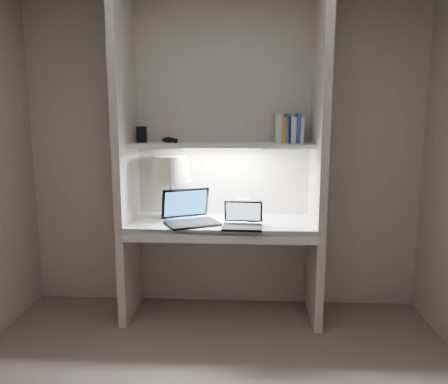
# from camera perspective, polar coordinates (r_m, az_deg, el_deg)

# --- Properties ---
(back_wall) EXTENTS (3.20, 0.01, 2.50)m
(back_wall) POSITION_cam_1_polar(r_m,az_deg,el_deg) (3.58, -0.10, 4.72)
(back_wall) COLOR beige
(back_wall) RESTS_ON floor
(alcove_panel_left) EXTENTS (0.06, 0.55, 2.50)m
(alcove_panel_left) POSITION_cam_1_polar(r_m,az_deg,el_deg) (3.43, -12.67, 4.25)
(alcove_panel_left) COLOR beige
(alcove_panel_left) RESTS_ON floor
(alcove_panel_right) EXTENTS (0.06, 0.55, 2.50)m
(alcove_panel_right) POSITION_cam_1_polar(r_m,az_deg,el_deg) (3.35, 12.25, 4.13)
(alcove_panel_right) COLOR beige
(alcove_panel_right) RESTS_ON floor
(desk) EXTENTS (1.40, 0.55, 0.04)m
(desk) POSITION_cam_1_polar(r_m,az_deg,el_deg) (3.39, -0.35, -4.14)
(desk) COLOR white
(desk) RESTS_ON alcove_panel_left
(desk_apron) EXTENTS (1.46, 0.03, 0.10)m
(desk_apron) POSITION_cam_1_polar(r_m,az_deg,el_deg) (3.15, -0.63, -5.82)
(desk_apron) COLOR silver
(desk_apron) RESTS_ON desk
(shelf) EXTENTS (1.40, 0.36, 0.03)m
(shelf) POSITION_cam_1_polar(r_m,az_deg,el_deg) (3.39, -0.27, 6.13)
(shelf) COLOR silver
(shelf) RESTS_ON back_wall
(strip_light) EXTENTS (0.60, 0.04, 0.02)m
(strip_light) POSITION_cam_1_polar(r_m,az_deg,el_deg) (3.40, -0.27, 5.76)
(strip_light) COLOR white
(strip_light) RESTS_ON shelf
(table_lamp) EXTENTS (0.34, 0.34, 0.49)m
(table_lamp) POSITION_cam_1_polar(r_m,az_deg,el_deg) (3.47, -6.99, 2.04)
(table_lamp) COLOR white
(table_lamp) RESTS_ON desk
(laptop_main) EXTENTS (0.48, 0.46, 0.25)m
(laptop_main) POSITION_cam_1_polar(r_m,az_deg,el_deg) (3.33, -4.49, -3.07)
(laptop_main) COLOR black
(laptop_main) RESTS_ON desk
(laptop_netbook) EXTENTS (0.30, 0.26, 0.18)m
(laptop_netbook) POSITION_cam_1_polar(r_m,az_deg,el_deg) (3.20, 2.44, -3.86)
(laptop_netbook) COLOR black
(laptop_netbook) RESTS_ON desk
(speaker) EXTENTS (0.12, 0.09, 0.14)m
(speaker) POSITION_cam_1_polar(r_m,az_deg,el_deg) (3.55, 2.54, -2.00)
(speaker) COLOR silver
(speaker) RESTS_ON desk
(mouse) EXTENTS (0.10, 0.08, 0.03)m
(mouse) POSITION_cam_1_polar(r_m,az_deg,el_deg) (3.38, 3.69, -3.60)
(mouse) COLOR black
(mouse) RESTS_ON desk
(cable_coil) EXTENTS (0.10, 0.10, 0.01)m
(cable_coil) POSITION_cam_1_polar(r_m,az_deg,el_deg) (3.44, 4.41, -3.55)
(cable_coil) COLOR black
(cable_coil) RESTS_ON desk
(sticky_note) EXTENTS (0.06, 0.06, 0.00)m
(sticky_note) POSITION_cam_1_polar(r_m,az_deg,el_deg) (3.54, -8.37, -3.30)
(sticky_note) COLOR yellow
(sticky_note) RESTS_ON desk
(book_row) EXTENTS (0.22, 0.15, 0.23)m
(book_row) POSITION_cam_1_polar(r_m,az_deg,el_deg) (3.45, 8.51, 8.12)
(book_row) COLOR silver
(book_row) RESTS_ON shelf
(shelf_box) EXTENTS (0.08, 0.06, 0.13)m
(shelf_box) POSITION_cam_1_polar(r_m,az_deg,el_deg) (3.54, -10.71, 7.39)
(shelf_box) COLOR black
(shelf_box) RESTS_ON shelf
(shelf_gadget) EXTENTS (0.11, 0.09, 0.05)m
(shelf_gadget) POSITION_cam_1_polar(r_m,az_deg,el_deg) (3.47, -7.27, 6.77)
(shelf_gadget) COLOR black
(shelf_gadget) RESTS_ON shelf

